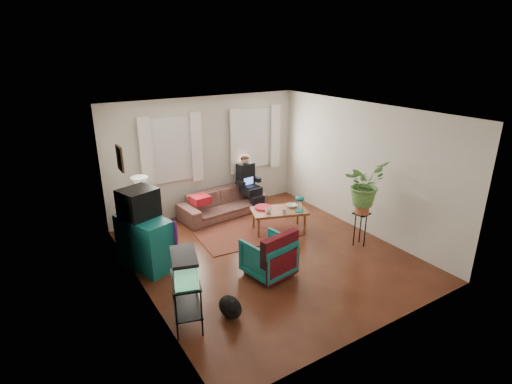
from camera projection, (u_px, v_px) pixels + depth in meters
floor at (268, 255)px, 7.31m from camera, size 4.50×5.00×0.01m
ceiling at (269, 112)px, 6.41m from camera, size 4.50×5.00×0.01m
wall_back at (206, 156)px, 8.85m from camera, size 4.50×0.01×2.60m
wall_front at (382, 246)px, 4.87m from camera, size 4.50×0.01×2.60m
wall_left at (138, 216)px, 5.74m from camera, size 0.01×5.00×2.60m
wall_right at (362, 168)px, 7.98m from camera, size 0.01×5.00×2.60m
window_left at (171, 150)px, 8.35m from camera, size 1.08×0.04×1.38m
window_right at (254, 138)px, 9.37m from camera, size 1.08×0.04×1.38m
curtains_left at (172, 151)px, 8.29m from camera, size 1.36×0.06×1.50m
curtains_right at (256, 139)px, 9.31m from camera, size 1.36×0.06×1.50m
picture_frame at (120, 158)px, 6.21m from camera, size 0.04×0.32×0.40m
area_rug at (244, 229)px, 8.30m from camera, size 2.12×1.76×0.01m
sofa at (223, 199)px, 8.89m from camera, size 2.01×0.95×0.76m
seated_person at (248, 185)px, 9.22m from camera, size 0.54×0.64×1.16m
side_table at (144, 220)px, 7.97m from camera, size 0.54×0.54×0.65m
table_lamp at (141, 192)px, 7.76m from camera, size 0.40×0.40×0.59m
dresser at (145, 242)px, 6.79m from camera, size 0.81×1.12×0.91m
crt_tv at (138, 203)px, 6.62m from camera, size 0.69×0.66×0.48m
aquarium_stand at (187, 302)px, 5.36m from camera, size 0.53×0.72×0.72m
aquarium at (184, 267)px, 5.17m from camera, size 0.48×0.65×0.38m
black_cat at (230, 305)px, 5.59m from camera, size 0.41×0.51×0.37m
armchair at (268, 255)px, 6.57m from camera, size 0.81×0.77×0.72m
serape_throw at (280, 253)px, 6.32m from camera, size 0.75×0.29×0.60m
coffee_table at (279, 220)px, 8.20m from camera, size 1.25×0.94×0.46m
cup_a at (268, 211)px, 7.96m from camera, size 0.16×0.16×0.10m
cup_b at (284, 211)px, 7.95m from camera, size 0.13×0.13×0.09m
bowl at (292, 206)px, 8.27m from camera, size 0.28×0.28×0.05m
snack_tray at (263, 207)px, 8.19m from camera, size 0.44×0.44×0.04m
birdcage at (300, 204)px, 8.00m from camera, size 0.23×0.23×0.32m
plant_stand at (360, 229)px, 7.56m from camera, size 0.32×0.32×0.66m
potted_plant at (364, 190)px, 7.29m from camera, size 0.86×0.78×0.84m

